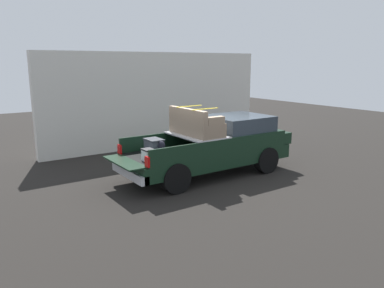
{
  "coord_description": "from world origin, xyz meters",
  "views": [
    {
      "loc": [
        -7.0,
        -9.34,
        3.58
      ],
      "look_at": [
        -0.6,
        0.0,
        1.1
      ],
      "focal_mm": 35.14,
      "sensor_mm": 36.0,
      "label": 1
    }
  ],
  "objects": [
    {
      "name": "ground_plane",
      "position": [
        0.0,
        0.0,
        0.0
      ],
      "size": [
        40.0,
        40.0,
        0.0
      ],
      "primitive_type": "plane",
      "color": "black"
    },
    {
      "name": "pickup_truck",
      "position": [
        0.37,
        0.0,
        0.96
      ],
      "size": [
        6.05,
        2.06,
        2.23
      ],
      "color": "black",
      "rests_on": "ground_plane"
    },
    {
      "name": "building_facade",
      "position": [
        1.01,
        4.88,
        1.99
      ],
      "size": [
        10.31,
        0.36,
        3.98
      ],
      "primitive_type": "cube",
      "color": "silver",
      "rests_on": "ground_plane"
    }
  ]
}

